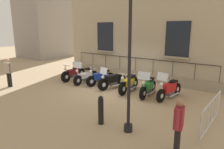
# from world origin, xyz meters

# --- Properties ---
(ground_plane) EXTENTS (60.00, 60.00, 0.00)m
(ground_plane) POSITION_xyz_m (0.00, 0.00, 0.00)
(ground_plane) COLOR tan
(building_facade) EXTENTS (0.82, 11.55, 7.99)m
(building_facade) POSITION_xyz_m (-2.98, 0.00, 3.90)
(building_facade) COLOR tan
(building_facade) RESTS_ON ground_plane
(motorcycle_maroon) EXTENTS (2.06, 0.57, 1.04)m
(motorcycle_maroon) POSITION_xyz_m (-0.13, -3.13, 0.42)
(motorcycle_maroon) COLOR black
(motorcycle_maroon) RESTS_ON ground_plane
(motorcycle_white) EXTENTS (2.12, 0.74, 1.39)m
(motorcycle_white) POSITION_xyz_m (-0.07, -1.99, 0.43)
(motorcycle_white) COLOR black
(motorcycle_white) RESTS_ON ground_plane
(motorcycle_blue) EXTENTS (1.95, 0.77, 1.10)m
(motorcycle_blue) POSITION_xyz_m (-0.27, -0.99, 0.44)
(motorcycle_blue) COLOR black
(motorcycle_blue) RESTS_ON ground_plane
(motorcycle_black) EXTENTS (1.93, 0.77, 1.25)m
(motorcycle_black) POSITION_xyz_m (-0.10, -0.04, 0.44)
(motorcycle_black) COLOR black
(motorcycle_black) RESTS_ON ground_plane
(motorcycle_yellow) EXTENTS (1.97, 0.73, 1.07)m
(motorcycle_yellow) POSITION_xyz_m (-0.13, 1.03, 0.42)
(motorcycle_yellow) COLOR black
(motorcycle_yellow) RESTS_ON ground_plane
(motorcycle_green) EXTENTS (1.92, 0.72, 1.31)m
(motorcycle_green) POSITION_xyz_m (-0.15, 2.12, 0.43)
(motorcycle_green) COLOR black
(motorcycle_green) RESTS_ON ground_plane
(motorcycle_red) EXTENTS (2.06, 0.71, 1.35)m
(motorcycle_red) POSITION_xyz_m (-0.36, 3.11, 0.46)
(motorcycle_red) COLOR black
(motorcycle_red) RESTS_ON ground_plane
(lamppost) EXTENTS (0.35, 1.05, 4.79)m
(lamppost) POSITION_xyz_m (3.41, 3.21, 3.61)
(lamppost) COLOR black
(lamppost) RESTS_ON ground_plane
(crowd_barrier) EXTENTS (2.43, 0.11, 1.05)m
(crowd_barrier) POSITION_xyz_m (1.72, 5.30, 0.57)
(crowd_barrier) COLOR #B7B7BF
(crowd_barrier) RESTS_ON ground_plane
(bollard) EXTENTS (0.19, 0.19, 1.03)m
(bollard) POSITION_xyz_m (3.53, 2.17, 0.52)
(bollard) COLOR black
(bollard) RESTS_ON ground_plane
(pedestrian_standing) EXTENTS (0.52, 0.28, 1.60)m
(pedestrian_standing) POSITION_xyz_m (3.75, 4.90, 0.90)
(pedestrian_standing) COLOR black
(pedestrian_standing) RESTS_ON ground_plane
(pedestrian_walking) EXTENTS (0.30, 0.52, 1.62)m
(pedestrian_walking) POSITION_xyz_m (3.09, -4.90, 0.91)
(pedestrian_walking) COLOR black
(pedestrian_walking) RESTS_ON ground_plane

